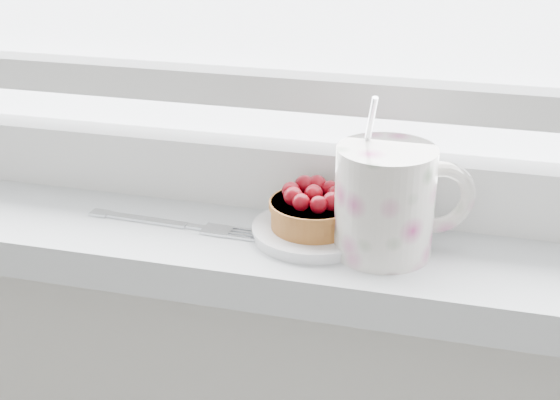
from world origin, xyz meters
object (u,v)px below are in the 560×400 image
(raspberry_tart, at_px, (313,208))
(fork, at_px, (172,224))
(saucer, at_px, (313,232))
(floral_mug, at_px, (388,199))

(raspberry_tart, relative_size, fork, 0.46)
(saucer, bearing_deg, raspberry_tart, 127.28)
(saucer, xyz_separation_m, raspberry_tart, (-0.00, 0.00, 0.03))
(saucer, xyz_separation_m, fork, (-0.15, -0.01, -0.00))
(floral_mug, bearing_deg, saucer, 170.62)
(saucer, relative_size, raspberry_tart, 1.39)
(floral_mug, xyz_separation_m, fork, (-0.22, 0.00, -0.05))
(raspberry_tart, height_order, fork, raspberry_tart)
(raspberry_tart, distance_m, fork, 0.15)
(saucer, height_order, floral_mug, floral_mug)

